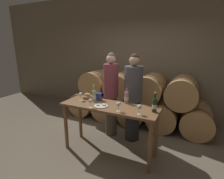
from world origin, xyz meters
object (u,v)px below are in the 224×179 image
person_left (111,94)px  bread_basket (88,96)px  wine_bottle_rose (126,97)px  wine_glass_center (118,104)px  person_right (133,98)px  wine_glass_left (91,101)px  blue_crock (99,96)px  tasting_table (109,113)px  wine_bottle_red (154,105)px  cheese_plate (101,106)px  wine_bottle_white (94,96)px  wine_glass_far_left (81,95)px  wine_glass_right (139,107)px

person_left → bread_basket: size_ratio=9.86×
wine_bottle_rose → wine_glass_center: (0.03, -0.42, 0.01)m
person_right → wine_glass_left: bearing=-117.6°
wine_bottle_rose → blue_crock: 0.52m
tasting_table → wine_bottle_red: bearing=2.8°
cheese_plate → wine_glass_center: 0.37m
wine_bottle_red → wine_glass_left: size_ratio=2.05×
wine_bottle_white → wine_glass_center: wine_bottle_white is taller
bread_basket → wine_glass_center: size_ratio=1.15×
person_left → wine_bottle_white: bearing=-98.8°
blue_crock → wine_glass_left: wine_glass_left is taller
person_left → wine_glass_center: (0.51, -0.79, 0.10)m
wine_bottle_white → cheese_plate: size_ratio=1.32×
wine_glass_center → wine_bottle_red: bearing=23.5°
wine_glass_far_left → person_left: bearing=61.2°
wine_glass_right → wine_glass_far_left: bearing=171.7°
wine_glass_far_left → person_right: bearing=36.4°
tasting_table → wine_bottle_red: 0.79m
tasting_table → bread_basket: bread_basket is taller
person_left → cheese_plate: bearing=-77.3°
person_left → wine_glass_far_left: size_ratio=11.37×
wine_bottle_red → wine_bottle_white: 1.09m
blue_crock → wine_glass_left: (0.07, -0.40, 0.04)m
person_left → bread_basket: 0.52m
wine_bottle_red → blue_crock: 1.05m
wine_bottle_white → bread_basket: wine_bottle_white is taller
person_left → wine_bottle_white: size_ratio=5.69×
person_left → wine_glass_far_left: (-0.33, -0.59, 0.10)m
wine_glass_far_left → wine_glass_center: (0.84, -0.19, 0.00)m
wine_glass_left → tasting_table: bearing=46.2°
blue_crock → person_right: bearing=40.7°
wine_bottle_rose → wine_bottle_red: bearing=-20.7°
wine_bottle_white → wine_glass_far_left: (-0.24, -0.06, 0.01)m
wine_bottle_white → wine_bottle_rose: bearing=16.1°
wine_bottle_red → wine_glass_right: (-0.18, -0.19, 0.00)m
wine_bottle_rose → bread_basket: 0.76m
person_right → cheese_plate: person_right is taller
person_left → wine_bottle_rose: size_ratio=5.60×
person_right → wine_bottle_red: 0.79m
person_left → person_right: size_ratio=1.00×
blue_crock → wine_glass_center: bearing=-32.7°
wine_bottle_white → wine_glass_right: bearing=-14.2°
bread_basket → wine_glass_far_left: size_ratio=1.15×
wine_bottle_rose → wine_glass_left: bearing=-133.3°
wine_bottle_rose → wine_bottle_white: bearing=-163.9°
tasting_table → wine_bottle_red: (0.75, 0.04, 0.25)m
tasting_table → bread_basket: 0.59m
person_right → wine_glass_left: (-0.44, -0.84, 0.12)m
wine_bottle_rose → wine_glass_right: size_ratio=2.03×
wine_bottle_white → wine_glass_left: size_ratio=2.00×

